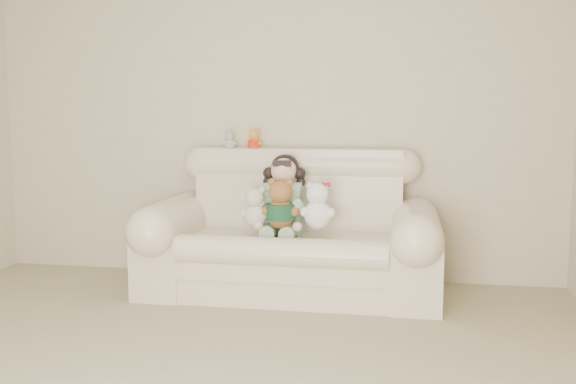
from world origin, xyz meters
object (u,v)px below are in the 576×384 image
Objects in this scene: sofa at (291,223)px; cream_teddy at (255,203)px; seated_child at (284,194)px; white_cat at (318,200)px; brown_teddy at (281,199)px.

sofa reaches higher than cream_teddy.
sofa is at bearing 32.64° from cream_teddy.
seated_child reaches higher than white_cat.
sofa is 5.13× the size of brown_teddy.
white_cat is at bearing -23.83° from sofa.
sofa is 0.29m from white_cat.
white_cat is at bearing -12.56° from brown_teddy.
seated_child is at bearing 72.23° from brown_teddy.
seated_child is 1.44× the size of brown_teddy.
sofa is at bearing -46.89° from seated_child.
sofa is 0.24m from brown_teddy.
brown_teddy is (0.02, -0.21, -0.01)m from seated_child.
cream_teddy is (-0.23, -0.13, 0.15)m from sofa.
cream_teddy is at bearing 174.08° from white_cat.
cream_teddy is (-0.17, -0.21, -0.05)m from seated_child.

